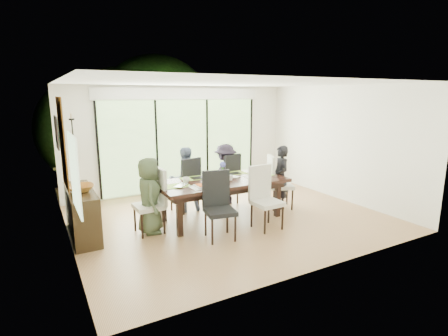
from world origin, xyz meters
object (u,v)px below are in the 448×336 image
chair_left_end (149,201)px  cup_a (186,180)px  vase (223,176)px  table_top (222,182)px  chair_far_right (225,179)px  person_right_end (281,177)px  sideboard (82,213)px  chair_near_right (267,198)px  laptop (184,186)px  chair_right_end (281,182)px  chair_near_left (220,206)px  cup_c (252,172)px  chair_far_left (184,184)px  cup_b (231,178)px  bowl (80,188)px  person_left_end (149,196)px  person_far_right (225,174)px  person_far_left (185,179)px

chair_left_end → cup_a: size_ratio=8.87×
chair_left_end → vase: (1.55, 0.05, 0.28)m
table_top → chair_far_right: chair_far_right is taller
person_right_end → sideboard: bearing=-82.4°
chair_near_right → laptop: chair_near_right is taller
chair_far_right → laptop: size_ratio=3.33×
chair_right_end → laptop: (-2.35, -0.10, 0.23)m
chair_near_right → vase: (-0.45, 0.92, 0.28)m
chair_near_left → cup_c: 1.64m
chair_far_left → cup_b: size_ratio=11.00×
cup_a → bowl: 1.90m
laptop → sideboard: (-1.74, 0.52, -0.40)m
chair_left_end → chair_near_right: same height
table_top → person_left_end: (-1.48, 0.00, -0.08)m
cup_c → table_top: bearing=-172.9°
person_left_end → sideboard: 1.21m
chair_left_end → cup_a: chair_left_end is taller
chair_near_right → person_right_end: (0.98, 0.87, 0.10)m
chair_left_end → vase: bearing=89.4°
person_left_end → person_far_right: bearing=-55.9°
laptop → cup_c: bearing=-35.0°
person_right_end → chair_near_right: bearing=-35.0°
table_top → vase: size_ratio=20.00×
table_top → cup_b: size_ratio=24.00×
chair_right_end → person_right_end: bearing=113.1°
chair_left_end → person_far_left: (1.05, 0.83, 0.10)m
cup_b → sideboard: bearing=169.3°
chair_right_end → bowl: (-4.09, 0.32, 0.31)m
chair_near_right → laptop: (-1.35, 0.77, 0.23)m
person_far_right → chair_far_right: bearing=-101.5°
chair_far_left → chair_far_right: 1.00m
chair_right_end → chair_near_right: (-1.00, -0.87, 0.00)m
table_top → chair_far_right: bearing=57.1°
chair_far_left → cup_b: 1.15m
laptop → chair_left_end: bearing=129.3°
chair_near_right → person_far_right: size_ratio=0.85×
chair_far_right → cup_c: 0.83m
chair_near_left → chair_near_right: same height
chair_left_end → chair_near_left: bearing=46.5°
person_right_end → vase: 1.44m
person_right_end → cup_b: person_right_end is taller
chair_right_end → vase: 1.48m
person_far_left → person_far_right: 1.00m
sideboard → person_far_left: bearing=10.9°
person_far_right → person_left_end: bearing=10.7°
bowl → chair_far_left: bearing=14.0°
chair_near_right → chair_left_end: bearing=154.0°
chair_far_right → vase: bearing=40.3°
chair_right_end → cup_c: size_ratio=8.87×
chair_far_left → person_right_end: 2.11m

